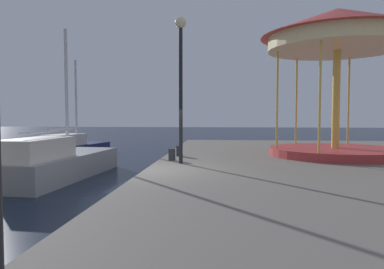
{
  "coord_description": "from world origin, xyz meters",
  "views": [
    {
      "loc": [
        2.23,
        -10.0,
        2.34
      ],
      "look_at": [
        0.84,
        5.69,
        1.49
      ],
      "focal_mm": 33.32,
      "sensor_mm": 36.0,
      "label": 1
    }
  ],
  "objects_px": {
    "sailboat_grey": "(57,163)",
    "bollard_north": "(179,151)",
    "carousel": "(337,45)",
    "bollard_center": "(172,154)",
    "lamp_post_mid_promenade": "(181,65)",
    "sailboat_navy": "(70,148)"
  },
  "relations": [
    {
      "from": "sailboat_grey",
      "to": "bollard_north",
      "type": "distance_m",
      "value": 4.47
    },
    {
      "from": "carousel",
      "to": "bollard_center",
      "type": "height_order",
      "value": "carousel"
    },
    {
      "from": "bollard_center",
      "to": "bollard_north",
      "type": "height_order",
      "value": "same"
    },
    {
      "from": "sailboat_grey",
      "to": "lamp_post_mid_promenade",
      "type": "height_order",
      "value": "sailboat_grey"
    },
    {
      "from": "bollard_center",
      "to": "lamp_post_mid_promenade",
      "type": "bearing_deg",
      "value": -62.68
    },
    {
      "from": "sailboat_grey",
      "to": "carousel",
      "type": "distance_m",
      "value": 11.24
    },
    {
      "from": "sailboat_grey",
      "to": "lamp_post_mid_promenade",
      "type": "relative_size",
      "value": 1.38
    },
    {
      "from": "bollard_center",
      "to": "bollard_north",
      "type": "xyz_separation_m",
      "value": [
        0.1,
        1.26,
        0.0
      ]
    },
    {
      "from": "lamp_post_mid_promenade",
      "to": "bollard_center",
      "type": "height_order",
      "value": "lamp_post_mid_promenade"
    },
    {
      "from": "bollard_center",
      "to": "sailboat_navy",
      "type": "bearing_deg",
      "value": 134.06
    },
    {
      "from": "sailboat_grey",
      "to": "sailboat_navy",
      "type": "xyz_separation_m",
      "value": [
        -2.46,
        6.55,
        -0.1
      ]
    },
    {
      "from": "sailboat_grey",
      "to": "carousel",
      "type": "bearing_deg",
      "value": 8.32
    },
    {
      "from": "lamp_post_mid_promenade",
      "to": "bollard_north",
      "type": "xyz_separation_m",
      "value": [
        -0.3,
        2.04,
        -2.93
      ]
    },
    {
      "from": "sailboat_grey",
      "to": "bollard_center",
      "type": "bearing_deg",
      "value": -5.48
    },
    {
      "from": "sailboat_navy",
      "to": "carousel",
      "type": "distance_m",
      "value": 14.39
    },
    {
      "from": "sailboat_navy",
      "to": "carousel",
      "type": "relative_size",
      "value": 0.99
    },
    {
      "from": "bollard_north",
      "to": "lamp_post_mid_promenade",
      "type": "bearing_deg",
      "value": -81.54
    },
    {
      "from": "sailboat_grey",
      "to": "bollard_north",
      "type": "xyz_separation_m",
      "value": [
        4.37,
        0.85,
        0.39
      ]
    },
    {
      "from": "sailboat_grey",
      "to": "lamp_post_mid_promenade",
      "type": "distance_m",
      "value": 5.85
    },
    {
      "from": "sailboat_grey",
      "to": "bollard_north",
      "type": "bearing_deg",
      "value": 10.99
    },
    {
      "from": "carousel",
      "to": "lamp_post_mid_promenade",
      "type": "xyz_separation_m",
      "value": [
        -5.58,
        -2.69,
        -1.03
      ]
    },
    {
      "from": "bollard_center",
      "to": "sailboat_grey",
      "type": "bearing_deg",
      "value": 174.52
    }
  ]
}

